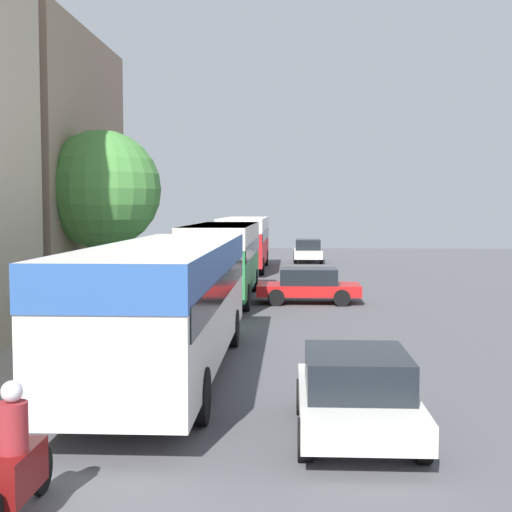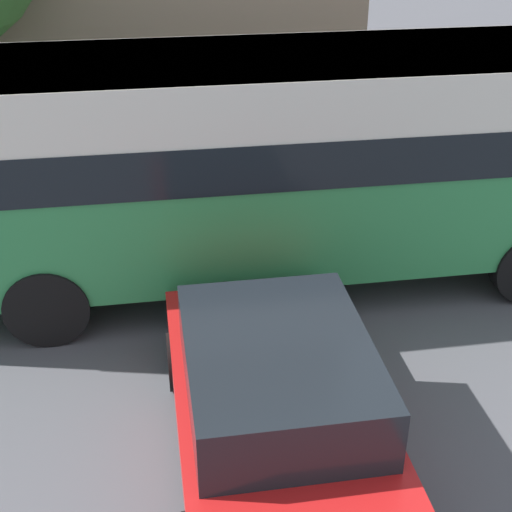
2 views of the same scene
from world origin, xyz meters
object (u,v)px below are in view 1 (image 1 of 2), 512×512
object	(u,v)px
bus_following	(223,251)
car_crossing	(357,392)
bus_lead	(167,290)
pedestrian_near_curb	(158,262)
bus_third_in_line	(245,236)
pedestrian_walking_away	(191,249)
motorcycle_behind_lead	(16,466)
car_distant	(308,285)
car_far_curb	(308,250)

from	to	relation	value
bus_following	car_crossing	world-z (taller)	bus_following
bus_lead	car_crossing	world-z (taller)	bus_lead
pedestrian_near_curb	bus_third_in_line	bearing A→B (deg)	63.87
bus_following	car_crossing	size ratio (longest dim) A/B	2.55
pedestrian_near_curb	pedestrian_walking_away	xyz separation A→B (m)	(0.06, 11.02, 0.01)
bus_following	pedestrian_walking_away	distance (m)	17.60
motorcycle_behind_lead	car_distant	world-z (taller)	motorcycle_behind_lead
car_distant	pedestrian_near_curb	size ratio (longest dim) A/B	2.29
car_crossing	car_far_curb	world-z (taller)	car_far_curb
bus_following	car_far_curb	world-z (taller)	bus_following
car_crossing	car_far_curb	xyz separation A→B (m)	(0.04, 37.07, 0.07)
motorcycle_behind_lead	pedestrian_walking_away	bearing A→B (deg)	94.89
car_crossing	car_distant	xyz separation A→B (m)	(-0.40, 16.22, -0.01)
bus_lead	car_far_curb	bearing A→B (deg)	83.38
bus_lead	car_far_curb	size ratio (longest dim) A/B	2.58
car_far_curb	pedestrian_near_curb	bearing A→B (deg)	-118.73
car_crossing	bus_lead	bearing A→B (deg)	-45.92
bus_lead	motorcycle_behind_lead	bearing A→B (deg)	-94.21
motorcycle_behind_lead	bus_third_in_line	bearing A→B (deg)	89.18
pedestrian_walking_away	pedestrian_near_curb	bearing A→B (deg)	-90.30
motorcycle_behind_lead	pedestrian_near_curb	bearing A→B (deg)	97.03
bus_lead	motorcycle_behind_lead	size ratio (longest dim) A/B	5.01
bus_lead	motorcycle_behind_lead	distance (m)	7.49
motorcycle_behind_lead	pedestrian_walking_away	distance (m)	37.69
bus_following	motorcycle_behind_lead	size ratio (longest dim) A/B	4.41
bus_following	pedestrian_near_curb	world-z (taller)	bus_following
bus_following	pedestrian_walking_away	size ratio (longest dim) A/B	5.65
bus_following	bus_lead	bearing A→B (deg)	-89.88
bus_lead	car_far_curb	distance (m)	33.38
bus_third_in_line	pedestrian_walking_away	distance (m)	5.09
bus_following	bus_third_in_line	bearing A→B (deg)	90.11
bus_lead	car_crossing	size ratio (longest dim) A/B	2.90
bus_third_in_line	pedestrian_walking_away	xyz separation A→B (m)	(-3.70, 3.36, -0.97)
motorcycle_behind_lead	bus_following	bearing A→B (deg)	88.55
car_far_curb	car_distant	distance (m)	20.85
bus_lead	motorcycle_behind_lead	world-z (taller)	bus_lead
bus_following	car_crossing	distance (m)	17.41
pedestrian_walking_away	car_distant	bearing A→B (deg)	-68.20
bus_lead	bus_following	distance (m)	13.01
car_crossing	car_far_curb	size ratio (longest dim) A/B	0.89
bus_following	car_far_curb	size ratio (longest dim) A/B	2.27
car_distant	bus_lead	bearing A→B (deg)	164.54
pedestrian_near_curb	pedestrian_walking_away	size ratio (longest dim) A/B	1.00
bus_lead	car_far_curb	xyz separation A→B (m)	(3.85, 33.14, -1.13)
car_distant	pedestrian_near_curb	distance (m)	9.97
bus_following	car_crossing	bearing A→B (deg)	-77.25
bus_lead	car_distant	size ratio (longest dim) A/B	2.80
car_crossing	bus_following	bearing A→B (deg)	-77.25
motorcycle_behind_lead	car_crossing	size ratio (longest dim) A/B	0.58
car_far_curb	bus_third_in_line	bearing A→B (deg)	-121.72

